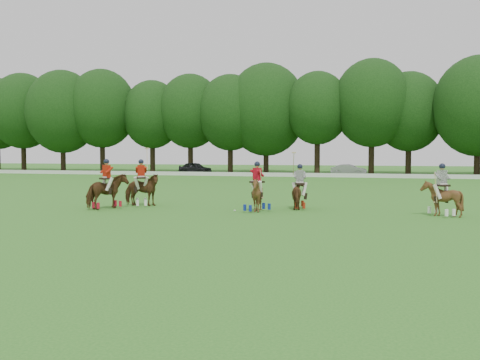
% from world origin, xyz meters
% --- Properties ---
extents(ground, '(180.00, 180.00, 0.00)m').
position_xyz_m(ground, '(0.00, 0.00, 0.00)').
color(ground, '#297120').
rests_on(ground, ground).
extents(tree_line, '(117.98, 14.32, 14.75)m').
position_xyz_m(tree_line, '(0.26, 48.05, 8.23)').
color(tree_line, black).
rests_on(tree_line, ground).
extents(boundary_rail, '(120.00, 0.10, 0.44)m').
position_xyz_m(boundary_rail, '(0.00, 38.00, 0.22)').
color(boundary_rail, white).
rests_on(boundary_rail, ground).
extents(car_left, '(4.58, 2.86, 1.45)m').
position_xyz_m(car_left, '(-14.44, 42.50, 0.73)').
color(car_left, black).
rests_on(car_left, ground).
extents(car_mid, '(4.11, 1.80, 1.31)m').
position_xyz_m(car_mid, '(4.29, 42.50, 0.66)').
color(car_mid, gray).
rests_on(car_mid, ground).
extents(polo_red_a, '(1.70, 2.18, 2.37)m').
position_xyz_m(polo_red_a, '(-4.49, 2.89, 0.86)').
color(polo_red_a, '#512F15').
rests_on(polo_red_a, ground).
extents(polo_red_b, '(2.07, 1.97, 2.88)m').
position_xyz_m(polo_red_b, '(-3.50, 4.55, 0.84)').
color(polo_red_b, '#512F15').
rests_on(polo_red_b, ground).
extents(polo_red_c, '(1.85, 1.89, 2.28)m').
position_xyz_m(polo_red_c, '(2.69, 3.55, 0.82)').
color(polo_red_c, '#512F15').
rests_on(polo_red_c, ground).
extents(polo_stripe_a, '(1.08, 1.78, 2.67)m').
position_xyz_m(polo_stripe_a, '(4.36, 5.25, 0.76)').
color(polo_stripe_a, '#512F15').
rests_on(polo_stripe_a, ground).
extents(polo_stripe_b, '(1.77, 1.81, 2.23)m').
position_xyz_m(polo_stripe_b, '(10.57, 3.95, 0.79)').
color(polo_stripe_b, '#512F15').
rests_on(polo_stripe_b, ground).
extents(polo_ball, '(0.09, 0.09, 0.09)m').
position_xyz_m(polo_ball, '(1.69, 3.37, 0.04)').
color(polo_ball, white).
rests_on(polo_ball, ground).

